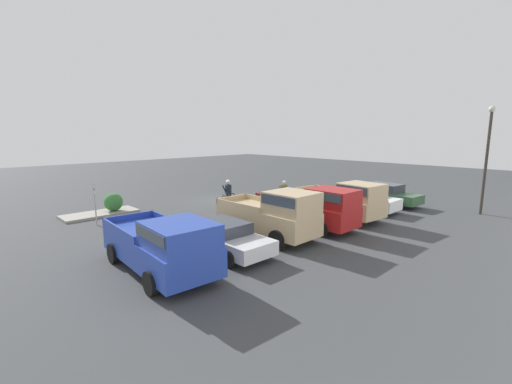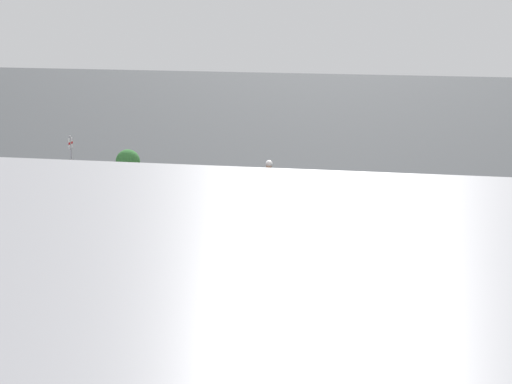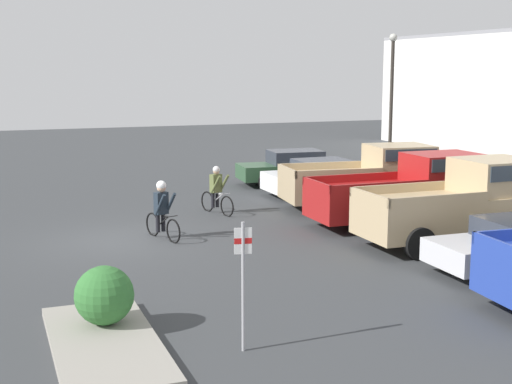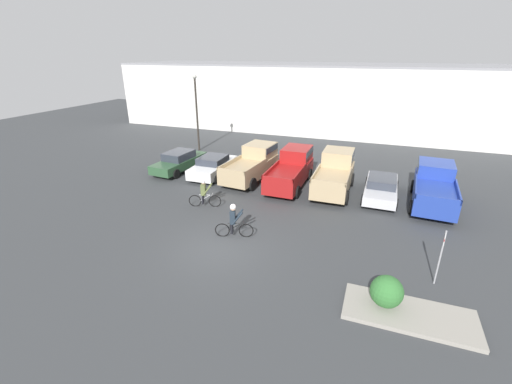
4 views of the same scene
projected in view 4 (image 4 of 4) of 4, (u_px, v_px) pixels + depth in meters
The scene contains 15 objects.
ground_plane at pixel (219, 248), 15.34m from camera, with size 80.00×80.00×0.00m, color #383A3D.
warehouse_building at pixel (327, 97), 38.10m from camera, with size 45.70×11.54×6.88m.
sedan_0 at pixel (179, 161), 24.96m from camera, with size 2.19×4.91×1.44m.
sedan_1 at pixel (213, 166), 23.98m from camera, with size 2.05×4.42×1.38m.
pickup_truck_0 at pixel (253, 162), 23.30m from camera, with size 2.61×5.36×2.18m.
pickup_truck_1 at pixel (292, 168), 22.31m from camera, with size 2.16×5.55×2.18m.
pickup_truck_2 at pixel (335, 172), 21.26m from camera, with size 2.23×5.05×2.34m.
sedan_2 at pixel (381, 187), 20.33m from camera, with size 2.00×4.75×1.31m.
pickup_truck_3 at pixel (434, 185), 19.55m from camera, with size 2.59×5.64×2.07m.
cyclist_0 at pixel (233, 220), 15.92m from camera, with size 1.76×0.66×1.71m.
cyclist_1 at pixel (204, 193), 19.11m from camera, with size 1.77×0.66×1.64m.
fire_lane_sign at pixel (441, 252), 12.45m from camera, with size 0.08×0.30×2.27m.
lamppost at pixel (196, 107), 28.95m from camera, with size 0.36×0.36×6.39m.
curb_island at pixel (409, 314), 11.34m from camera, with size 4.23×1.80×0.15m, color gray.
shrub at pixel (387, 291), 11.47m from camera, with size 1.10×1.10×1.10m.
Camera 4 is at (6.13, -11.83, 8.17)m, focal length 24.00 mm.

